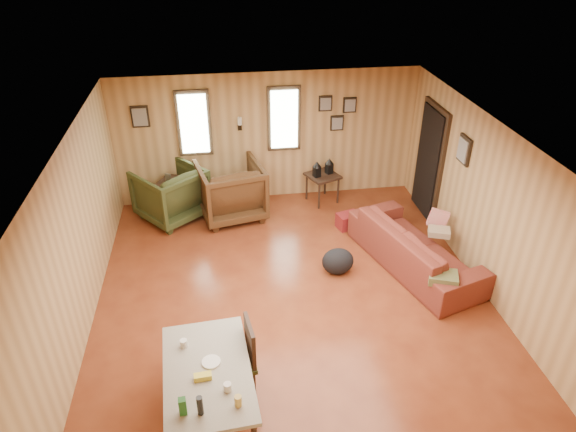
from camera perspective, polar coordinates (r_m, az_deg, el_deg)
name	(u,v)px	position (r m, az deg, el deg)	size (l,w,h in m)	color
room	(301,210)	(7.08, 1.50, 0.67)	(5.54, 6.04, 2.44)	brown
sofa	(416,241)	(8.01, 14.02, -2.66)	(2.37, 0.69, 0.93)	maroon
recliner_brown	(231,188)	(9.11, -6.40, 3.10)	(1.08, 1.01, 1.11)	#442914
recliner_green	(170,191)	(9.25, -12.94, 2.69)	(1.02, 0.95, 1.05)	#31391A
end_table	(177,192)	(9.42, -12.28, 2.66)	(0.77, 0.75, 0.77)	#312015
side_table	(323,173)	(9.55, 3.89, 4.74)	(0.70, 0.70, 0.85)	#312015
cooler	(348,221)	(8.96, 6.70, -0.52)	(0.43, 0.36, 0.27)	maroon
backpack	(338,261)	(7.80, 5.55, -5.03)	(0.57, 0.49, 0.42)	black
sofa_pillows	(441,249)	(7.84, 16.59, -3.57)	(0.89, 1.68, 0.34)	brown
dining_table	(208,376)	(5.52, -8.92, -17.16)	(0.98, 1.52, 0.96)	gray
dining_chair	(240,356)	(5.85, -5.31, -15.21)	(0.50, 0.50, 0.98)	#31391A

